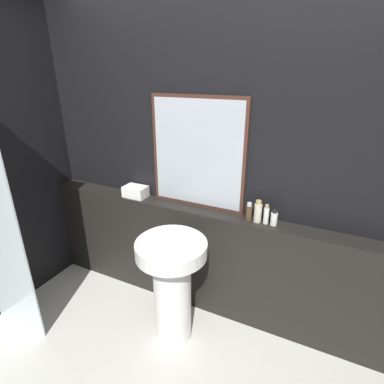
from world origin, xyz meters
TOP-DOWN VIEW (x-y plane):
  - wall_back at (0.00, 1.30)m, footprint 8.00×0.06m
  - vanity_counter at (0.00, 1.18)m, footprint 2.98×0.17m
  - pedestal_sink at (-0.05, 0.76)m, footprint 0.51×0.51m
  - mirror at (-0.08, 1.25)m, footprint 0.77×0.03m
  - towel_stack at (-0.64, 1.18)m, footprint 0.20×0.14m
  - shampoo_bottle at (0.37, 1.18)m, footprint 0.05×0.05m
  - conditioner_bottle at (0.44, 1.18)m, footprint 0.06×0.06m
  - lotion_bottle at (0.50, 1.18)m, footprint 0.04×0.04m
  - body_wash_bottle at (0.56, 1.18)m, footprint 0.05×0.05m

SIDE VIEW (x-z plane):
  - vanity_counter at x=0.00m, z-range 0.00..0.92m
  - pedestal_sink at x=-0.05m, z-range 0.10..0.95m
  - towel_stack at x=-0.64m, z-range 0.92..1.01m
  - body_wash_bottle at x=0.56m, z-range 0.91..1.03m
  - shampoo_bottle at x=0.37m, z-range 0.91..1.05m
  - lotion_bottle at x=0.50m, z-range 0.91..1.06m
  - conditioner_bottle at x=0.44m, z-range 0.91..1.08m
  - wall_back at x=0.00m, z-range 0.00..2.50m
  - mirror at x=-0.08m, z-range 0.92..1.79m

